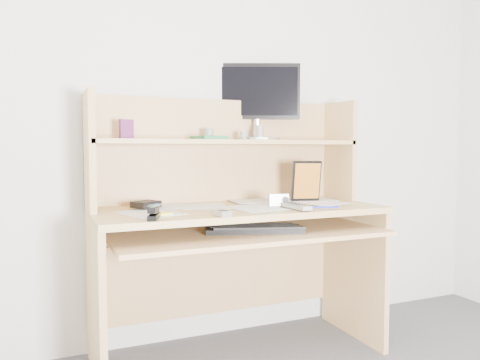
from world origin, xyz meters
name	(u,v)px	position (x,y,z in m)	size (l,w,h in m)	color
back_wall	(216,110)	(0.00, 1.80, 1.25)	(3.60, 0.04, 2.50)	silver
desk	(233,216)	(0.00, 1.56, 0.69)	(1.40, 0.70, 1.30)	tan
paper_clutter	(239,206)	(0.00, 1.48, 0.75)	(1.32, 0.54, 0.01)	white
keyboard	(254,229)	(0.01, 1.34, 0.67)	(0.48, 0.29, 0.03)	black
tv_remote	(297,206)	(0.21, 1.28, 0.77)	(0.05, 0.18, 0.02)	#999894
flip_phone	(222,212)	(-0.19, 1.22, 0.77)	(0.05, 0.09, 0.02)	#ABABAD
stapler	(154,213)	(-0.47, 1.25, 0.78)	(0.04, 0.13, 0.04)	black
wallet	(146,204)	(-0.43, 1.60, 0.77)	(0.12, 0.10, 0.03)	black
sticky_note_pad	(162,214)	(-0.41, 1.36, 0.75)	(0.07, 0.07, 0.01)	#EBF540
digital_camera	(278,200)	(0.18, 1.41, 0.79)	(0.10, 0.04, 0.06)	#B3B3B5
game_case	(306,181)	(0.41, 1.53, 0.86)	(0.15, 0.02, 0.22)	black
blue_pen	(322,207)	(0.32, 1.24, 0.76)	(0.01, 0.01, 0.16)	#181EBB
card_box	(126,129)	(-0.51, 1.65, 1.13)	(0.07, 0.02, 0.09)	maroon
shelf_book	(209,138)	(-0.11, 1.61, 1.09)	(0.13, 0.18, 0.02)	#317C43
chip_stack_a	(209,134)	(-0.09, 1.67, 1.11)	(0.04, 0.04, 0.06)	black
chip_stack_b	(256,135)	(0.18, 1.68, 1.11)	(0.04, 0.04, 0.06)	silver
chip_stack_c	(244,136)	(0.09, 1.64, 1.10)	(0.04, 0.04, 0.05)	black
chip_stack_d	(260,133)	(0.20, 1.66, 1.12)	(0.05, 0.05, 0.08)	white
monitor	(256,100)	(0.21, 1.74, 1.31)	(0.46, 0.26, 0.42)	#A7A7AB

